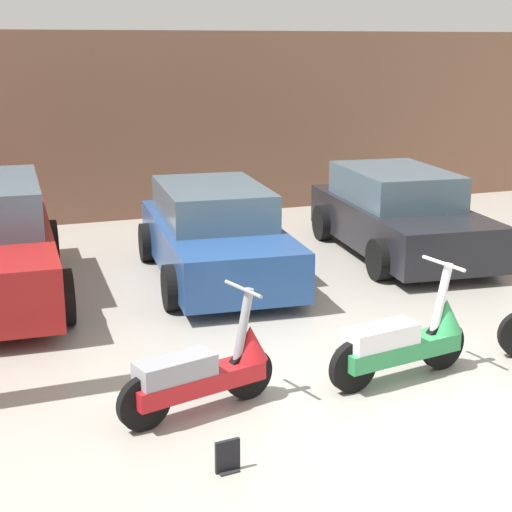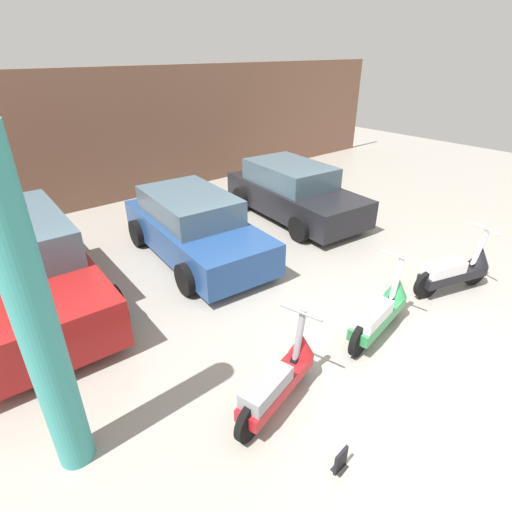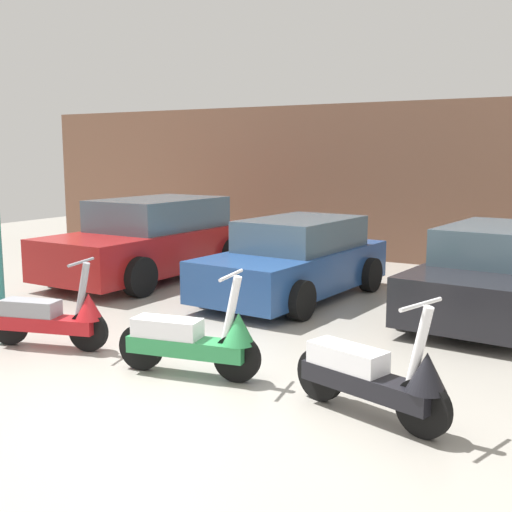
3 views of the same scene
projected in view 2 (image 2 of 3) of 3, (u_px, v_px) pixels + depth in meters
The scene contains 10 objects.
ground_plane at pixel (411, 360), 5.46m from camera, with size 28.00×28.00×0.00m, color #9E998E.
wall_back at pixel (126, 137), 10.55m from camera, with size 19.60×0.12×3.38m, color #845B47.
scooter_front_left at pixel (280, 377), 4.65m from camera, with size 1.52×0.70×1.08m.
scooter_front_right at pixel (381, 310), 5.81m from camera, with size 1.60×0.63×1.12m.
scooter_front_center at pixel (457, 270), 6.85m from camera, with size 1.56×0.77×1.12m.
car_rear_left at pixel (20, 268), 6.30m from camera, with size 2.25×4.41×1.47m.
car_rear_center at pixel (195, 227), 7.95m from camera, with size 2.06×3.87×1.27m.
car_rear_right at pixel (294, 192), 9.83m from camera, with size 2.13×3.95×1.30m.
placard_near_left_scooter at pixel (341, 461), 4.00m from camera, with size 0.20×0.14×0.26m.
support_column_side at pixel (37, 326), 3.40m from camera, with size 0.35×0.35×3.38m, color teal.
Camera 2 is at (-4.31, -1.83, 3.80)m, focal length 28.00 mm.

